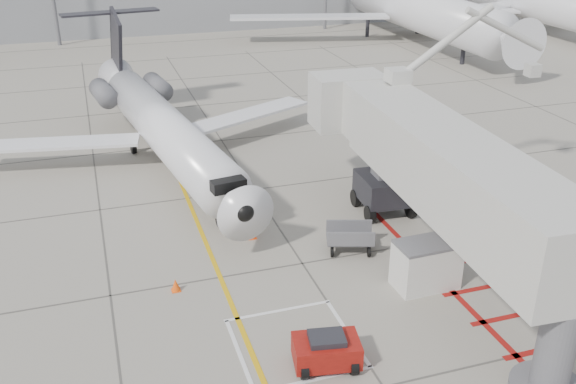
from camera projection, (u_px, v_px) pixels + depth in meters
name	position (u px, v px, depth m)	size (l,w,h in m)	color
ground_plane	(337.00, 316.00, 23.99)	(260.00, 260.00, 0.00)	gray
regional_jet	(174.00, 115.00, 34.38)	(21.99, 27.73, 7.27)	white
jet_bridge	(453.00, 188.00, 24.71)	(9.62, 20.32, 8.13)	beige
pushback_tug	(326.00, 350.00, 21.23)	(2.19, 1.37, 1.28)	maroon
baggage_cart	(350.00, 238.00, 28.17)	(2.04, 1.29, 1.29)	#59595E
ground_power_unit	(426.00, 264.00, 25.49)	(2.50, 1.46, 1.98)	silver
cone_nose	(176.00, 285.00, 25.46)	(0.38, 0.38, 0.52)	#FF520D
cone_side	(252.00, 233.00, 29.39)	(0.40, 0.40, 0.55)	#FF470D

